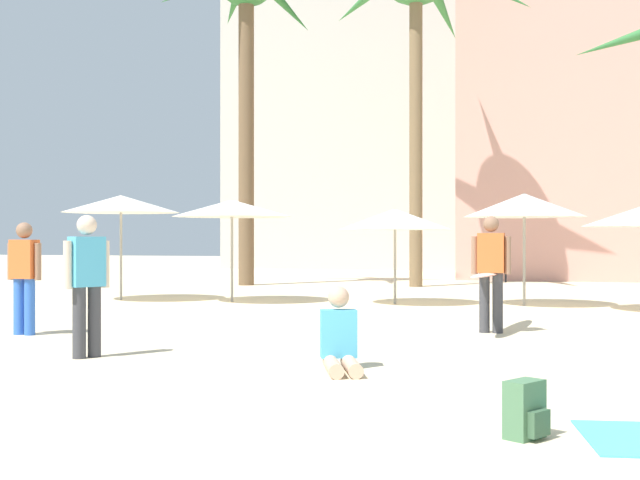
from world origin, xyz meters
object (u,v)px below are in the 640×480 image
object	(u,v)px
person_mid_right	(340,341)
palm_tree_center	(246,2)
cafe_umbrella_3	(395,219)
person_far_right	(24,273)
cafe_umbrella_0	(232,208)
cafe_umbrella_5	(524,205)
backpack	(526,411)
person_near_left	(87,279)
cafe_umbrella_4	(121,204)
person_near_right	(491,270)

from	to	relation	value
person_mid_right	palm_tree_center	bearing A→B (deg)	-176.22
cafe_umbrella_3	person_far_right	world-z (taller)	cafe_umbrella_3
cafe_umbrella_0	cafe_umbrella_5	distance (m)	6.50
cafe_umbrella_0	backpack	bearing A→B (deg)	-59.65
person_far_right	person_near_left	distance (m)	2.90
cafe_umbrella_4	person_near_right	xyz separation A→B (m)	(8.83, -4.51, -1.30)
cafe_umbrella_3	person_near_left	xyz separation A→B (m)	(-2.12, -9.22, -0.93)
person_near_left	cafe_umbrella_0	bearing A→B (deg)	-48.88
cafe_umbrella_3	person_mid_right	world-z (taller)	cafe_umbrella_3
person_near_right	person_mid_right	size ratio (longest dim) A/B	3.08
cafe_umbrella_5	person_mid_right	world-z (taller)	cafe_umbrella_5
person_near_right	cafe_umbrella_5	bearing A→B (deg)	178.64
cafe_umbrella_0	person_near_right	size ratio (longest dim) A/B	0.92
cafe_umbrella_0	person_near_right	distance (m)	7.81
cafe_umbrella_4	person_mid_right	bearing A→B (deg)	-49.55
person_near_right	person_mid_right	xyz separation A→B (m)	(-1.35, -4.26, -0.64)
palm_tree_center	cafe_umbrella_5	size ratio (longest dim) A/B	4.13
person_near_left	person_mid_right	xyz separation A→B (m)	(3.19, -0.13, -0.63)
backpack	person_near_right	world-z (taller)	person_near_right
backpack	person_mid_right	size ratio (longest dim) A/B	0.44
cafe_umbrella_5	person_mid_right	bearing A→B (deg)	-99.94
palm_tree_center	cafe_umbrella_0	distance (m)	9.65
person_near_right	cafe_umbrella_0	bearing A→B (deg)	-125.28
cafe_umbrella_0	person_near_left	world-z (taller)	cafe_umbrella_0
cafe_umbrella_3	person_near_right	distance (m)	5.71
person_far_right	cafe_umbrella_5	bearing A→B (deg)	142.19
palm_tree_center	person_near_left	world-z (taller)	palm_tree_center
person_mid_right	person_far_right	bearing A→B (deg)	-130.71
cafe_umbrella_4	person_near_left	distance (m)	9.74
cafe_umbrella_5	person_far_right	size ratio (longest dim) A/B	1.54
cafe_umbrella_0	cafe_umbrella_3	size ratio (longest dim) A/B	1.09
cafe_umbrella_5	backpack	world-z (taller)	cafe_umbrella_5
cafe_umbrella_0	palm_tree_center	bearing A→B (deg)	107.92
palm_tree_center	person_mid_right	size ratio (longest dim) A/B	11.16
palm_tree_center	backpack	bearing A→B (deg)	-63.87
cafe_umbrella_3	cafe_umbrella_4	world-z (taller)	cafe_umbrella_4
cafe_umbrella_0	person_mid_right	distance (m)	10.31
palm_tree_center	cafe_umbrella_0	world-z (taller)	palm_tree_center
palm_tree_center	cafe_umbrella_3	xyz separation A→B (m)	(5.84, -6.26, -6.93)
cafe_umbrella_4	backpack	bearing A→B (deg)	-50.27
backpack	person_far_right	world-z (taller)	person_far_right
person_near_right	person_near_left	size ratio (longest dim) A/B	1.71
palm_tree_center	cafe_umbrella_5	bearing A→B (deg)	-34.72
cafe_umbrella_0	backpack	size ratio (longest dim) A/B	6.49
person_near_left	person_far_right	bearing A→B (deg)	-9.87
cafe_umbrella_5	backpack	xyz separation A→B (m)	(0.37, -12.33, -1.96)
cafe_umbrella_5	person_near_right	size ratio (longest dim) A/B	0.88
cafe_umbrella_0	person_near_left	bearing A→B (deg)	-79.87
palm_tree_center	person_near_left	bearing A→B (deg)	-76.46
cafe_umbrella_5	cafe_umbrella_0	bearing A→B (deg)	-174.04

